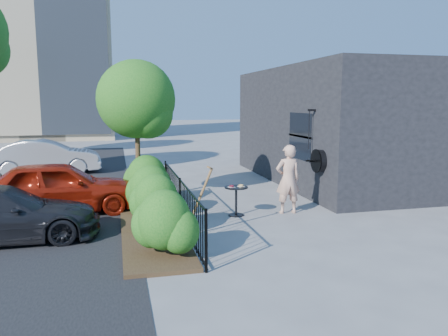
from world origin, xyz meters
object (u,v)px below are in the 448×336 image
object	(u,v)px
cafe_table	(236,196)
car_darkgrey	(0,214)
woman	(288,179)
car_red	(58,187)
patio_tree	(139,104)
car_silver	(46,157)
shovel	(198,205)

from	to	relation	value
cafe_table	car_darkgrey	distance (m)	5.27
woman	car_red	distance (m)	5.83
woman	patio_tree	bearing A→B (deg)	-31.91
patio_tree	car_red	xyz separation A→B (m)	(-2.12, -1.01, -2.08)
car_darkgrey	cafe_table	bearing A→B (deg)	-83.33
car_silver	car_darkgrey	size ratio (longest dim) A/B	1.06
patio_tree	woman	bearing A→B (deg)	-33.61
woman	car_red	bearing A→B (deg)	-11.73
patio_tree	shovel	distance (m)	4.38
patio_tree	car_darkgrey	world-z (taller)	patio_tree
woman	shovel	xyz separation A→B (m)	(-2.58, -1.35, -0.21)
cafe_table	car_silver	world-z (taller)	car_silver
cafe_table	car_silver	distance (m)	9.76
car_darkgrey	shovel	bearing A→B (deg)	-100.79
woman	car_silver	world-z (taller)	woman
woman	shovel	size ratio (longest dim) A/B	1.15
patio_tree	cafe_table	xyz separation A→B (m)	(2.21, -2.30, -2.26)
car_red	car_darkgrey	bearing A→B (deg)	151.86
patio_tree	car_red	world-z (taller)	patio_tree
patio_tree	shovel	world-z (taller)	patio_tree
shovel	car_silver	size ratio (longest dim) A/B	0.37
cafe_table	shovel	distance (m)	1.88
shovel	car_silver	world-z (taller)	shovel
shovel	woman	bearing A→B (deg)	27.73
shovel	cafe_table	bearing A→B (deg)	49.03
patio_tree	woman	size ratio (longest dim) A/B	2.24
shovel	car_red	world-z (taller)	shovel
patio_tree	car_silver	world-z (taller)	patio_tree
car_red	car_darkgrey	size ratio (longest dim) A/B	1.02
woman	car_darkgrey	size ratio (longest dim) A/B	0.45
car_silver	car_darkgrey	distance (m)	8.83
car_silver	patio_tree	bearing A→B (deg)	-153.63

